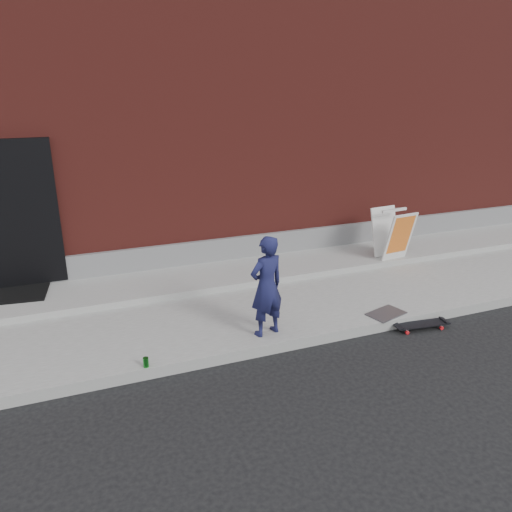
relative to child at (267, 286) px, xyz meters
name	(u,v)px	position (x,y,z in m)	size (l,w,h in m)	color
ground	(252,359)	(-0.32, -0.30, -0.83)	(80.00, 80.00, 0.00)	black
sidewalk	(217,306)	(-0.32, 1.20, -0.75)	(20.00, 3.00, 0.15)	gray
apron	(201,277)	(-0.32, 2.10, -0.63)	(20.00, 1.20, 0.10)	gray
building	(146,117)	(-0.32, 6.69, 1.67)	(20.00, 8.10, 5.00)	maroon
child	(267,286)	(0.00, 0.00, 0.00)	(0.49, 0.32, 1.35)	#181A45
skateboard	(422,324)	(2.19, -0.42, -0.75)	(0.80, 0.29, 0.09)	red
pizza_sign	(393,234)	(3.15, 1.68, -0.12)	(0.61, 0.70, 0.91)	silver
soda_can	(146,362)	(-1.62, -0.25, -0.62)	(0.06, 0.06, 0.12)	#1A8623
doormat	(11,292)	(-3.22, 2.40, -0.56)	(1.04, 0.84, 0.03)	black
utility_plate	(386,314)	(1.82, -0.09, -0.67)	(0.53, 0.34, 0.02)	#525156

